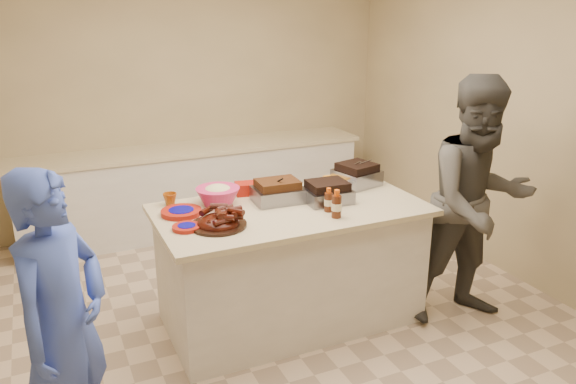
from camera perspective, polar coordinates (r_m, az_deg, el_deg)
name	(u,v)px	position (r m, az deg, el deg)	size (l,w,h in m)	color
room	(278,329)	(4.29, -1.04, -13.75)	(4.50, 5.00, 2.70)	tan
back_counter	(195,188)	(6.01, -9.40, 0.41)	(3.60, 0.64, 0.90)	silver
island	(291,318)	(4.42, 0.27, -12.71)	(1.92, 1.01, 0.91)	silver
rib_platter	(219,226)	(3.71, -7.07, -3.49)	(0.37, 0.37, 0.15)	#420F07
pulled_pork_tray	(278,202)	(4.14, -1.05, -0.98)	(0.35, 0.27, 0.11)	#47230F
brisket_tray	(327,202)	(4.14, 3.99, -0.99)	(0.33, 0.27, 0.10)	black
roasting_pan	(356,185)	(4.56, 6.96, 0.75)	(0.30, 0.30, 0.12)	gray
coleslaw_bowl	(218,205)	(4.10, -7.09, -1.29)	(0.32, 0.32, 0.22)	#CB2562
sausage_plate	(301,194)	(4.31, 1.32, -0.17)	(0.33, 0.33, 0.06)	silver
mac_cheese_dish	(342,185)	(4.54, 5.50, 0.70)	(0.28, 0.21, 0.08)	orange
bbq_bottle_a	(336,217)	(3.85, 4.92, -2.58)	(0.07, 0.07, 0.20)	#431C0D
bbq_bottle_b	(328,211)	(3.95, 4.11, -1.97)	(0.06, 0.06, 0.17)	#431C0D
mustard_bottle	(267,202)	(4.13, -2.14, -1.05)	(0.04, 0.04, 0.11)	yellow
sauce_bowl	(280,202)	(4.14, -0.84, -0.99)	(0.14, 0.04, 0.14)	silver
plate_stack_large	(181,214)	(3.96, -10.77, -2.25)	(0.28, 0.28, 0.03)	maroon
plate_stack_small	(187,229)	(3.69, -10.24, -3.74)	(0.19, 0.19, 0.03)	maroon
plastic_cup	(171,205)	(4.15, -11.85, -1.33)	(0.10, 0.09, 0.10)	#9B470B
basket_stack	(248,194)	(4.31, -4.12, -0.21)	(0.18, 0.14, 0.09)	maroon
guest_gray	(465,315)	(4.67, 17.53, -11.78)	(0.90, 1.84, 0.70)	#4C4A44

